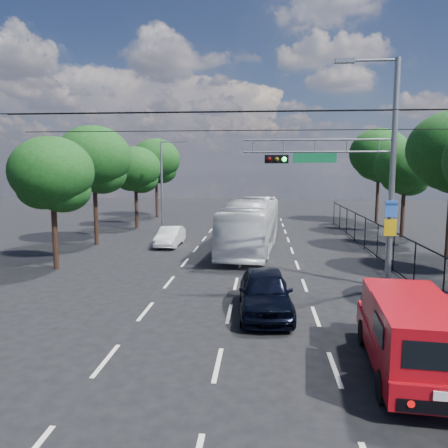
# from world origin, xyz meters

# --- Properties ---
(ground) EXTENTS (120.00, 120.00, 0.00)m
(ground) POSITION_xyz_m (0.00, 0.00, 0.00)
(ground) COLOR black
(ground) RESTS_ON ground
(lane_markings) EXTENTS (6.12, 38.00, 0.01)m
(lane_markings) POSITION_xyz_m (-0.00, 14.00, 0.01)
(lane_markings) COLOR beige
(lane_markings) RESTS_ON ground
(signal_mast) EXTENTS (6.43, 0.39, 9.50)m
(signal_mast) POSITION_xyz_m (5.28, 7.99, 5.24)
(signal_mast) COLOR slate
(signal_mast) RESTS_ON ground
(streetlight_left) EXTENTS (2.09, 0.22, 7.08)m
(streetlight_left) POSITION_xyz_m (-6.33, 22.00, 3.94)
(streetlight_left) COLOR slate
(streetlight_left) RESTS_ON ground
(utility_wires) EXTENTS (22.00, 5.04, 0.74)m
(utility_wires) POSITION_xyz_m (0.00, 8.83, 7.23)
(utility_wires) COLOR black
(utility_wires) RESTS_ON ground
(fence_right) EXTENTS (0.06, 34.03, 2.00)m
(fence_right) POSITION_xyz_m (7.60, 12.17, 1.03)
(fence_right) COLOR black
(fence_right) RESTS_ON ground
(tree_right_d) EXTENTS (4.32, 4.32, 7.02)m
(tree_right_d) POSITION_xyz_m (11.42, 22.02, 4.85)
(tree_right_d) COLOR black
(tree_right_d) RESTS_ON ground
(tree_right_e) EXTENTS (5.28, 5.28, 8.58)m
(tree_right_e) POSITION_xyz_m (11.62, 30.02, 5.94)
(tree_right_e) COLOR black
(tree_right_e) RESTS_ON ground
(tree_left_b) EXTENTS (4.08, 4.08, 6.63)m
(tree_left_b) POSITION_xyz_m (-9.18, 10.02, 4.58)
(tree_left_b) COLOR black
(tree_left_b) RESTS_ON ground
(tree_left_c) EXTENTS (4.80, 4.80, 7.80)m
(tree_left_c) POSITION_xyz_m (-9.78, 17.02, 5.40)
(tree_left_c) COLOR black
(tree_left_c) RESTS_ON ground
(tree_left_d) EXTENTS (4.20, 4.20, 6.83)m
(tree_left_d) POSITION_xyz_m (-9.38, 25.02, 4.72)
(tree_left_d) COLOR black
(tree_left_d) RESTS_ON ground
(tree_left_e) EXTENTS (4.92, 4.92, 7.99)m
(tree_left_e) POSITION_xyz_m (-9.58, 33.02, 5.53)
(tree_left_e) COLOR black
(tree_left_e) RESTS_ON ground
(red_pickup) EXTENTS (2.44, 5.57, 2.02)m
(red_pickup) POSITION_xyz_m (4.82, -0.10, 1.08)
(red_pickup) COLOR black
(red_pickup) RESTS_ON ground
(navy_hatchback) EXTENTS (2.03, 4.59, 1.54)m
(navy_hatchback) POSITION_xyz_m (1.25, 4.18, 0.77)
(navy_hatchback) COLOR black
(navy_hatchback) RESTS_ON ground
(white_bus) EXTENTS (3.66, 11.47, 3.14)m
(white_bus) POSITION_xyz_m (0.48, 15.93, 1.57)
(white_bus) COLOR silver
(white_bus) RESTS_ON ground
(white_van) EXTENTS (1.41, 3.80, 1.24)m
(white_van) POSITION_xyz_m (-4.84, 16.99, 0.62)
(white_van) COLOR silver
(white_van) RESTS_ON ground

